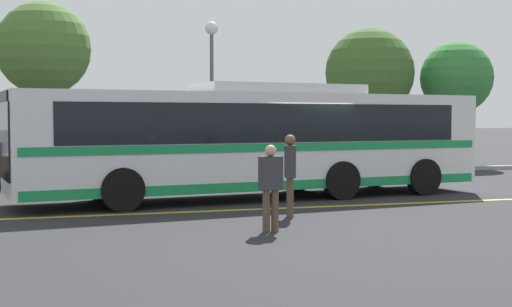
# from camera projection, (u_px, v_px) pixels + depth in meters

# --- Properties ---
(ground_plane) EXTENTS (220.00, 220.00, 0.00)m
(ground_plane) POSITION_uv_depth(u_px,v_px,m) (295.00, 197.00, 19.04)
(ground_plane) COLOR #262628
(lane_strip_0) EXTENTS (32.49, 0.20, 0.01)m
(lane_strip_0) POSITION_uv_depth(u_px,v_px,m) (283.00, 208.00, 16.68)
(lane_strip_0) COLOR gold
(lane_strip_0) RESTS_ON ground_plane
(curb_strip) EXTENTS (40.49, 0.36, 0.15)m
(curb_strip) POSITION_uv_depth(u_px,v_px,m) (198.00, 175.00, 25.58)
(curb_strip) COLOR #99999E
(curb_strip) RESTS_ON ground_plane
(transit_bus) EXTENTS (12.99, 4.17, 3.00)m
(transit_bus) POSITION_uv_depth(u_px,v_px,m) (256.00, 139.00, 18.71)
(transit_bus) COLOR silver
(transit_bus) RESTS_ON ground_plane
(parked_car_1) EXTENTS (4.02, 2.07, 1.39)m
(parked_car_1) POSITION_uv_depth(u_px,v_px,m) (5.00, 163.00, 21.96)
(parked_car_1) COLOR #4C3823
(parked_car_1) RESTS_ON ground_plane
(parked_car_2) EXTENTS (4.35, 2.09, 1.30)m
(parked_car_2) POSITION_uv_depth(u_px,v_px,m) (167.00, 161.00, 23.69)
(parked_car_2) COLOR black
(parked_car_2) RESTS_ON ground_plane
(parked_car_3) EXTENTS (4.33, 2.28, 1.38)m
(parked_car_3) POSITION_uv_depth(u_px,v_px,m) (321.00, 158.00, 25.03)
(parked_car_3) COLOR silver
(parked_car_3) RESTS_ON ground_plane
(pedestrian_0) EXTENTS (0.42, 0.22, 1.62)m
(pedestrian_0) POSITION_uv_depth(u_px,v_px,m) (271.00, 183.00, 13.20)
(pedestrian_0) COLOR brown
(pedestrian_0) RESTS_ON ground_plane
(pedestrian_1) EXTENTS (0.33, 0.46, 1.76)m
(pedestrian_1) POSITION_uv_depth(u_px,v_px,m) (290.00, 170.00, 15.13)
(pedestrian_1) COLOR brown
(pedestrian_1) RESTS_ON ground_plane
(street_lamp) EXTENTS (0.49, 0.49, 5.71)m
(street_lamp) POSITION_uv_depth(u_px,v_px,m) (212.00, 63.00, 26.57)
(street_lamp) COLOR #59595E
(street_lamp) RESTS_ON ground_plane
(tree_1) EXTENTS (3.13, 3.13, 5.44)m
(tree_1) POSITION_uv_depth(u_px,v_px,m) (457.00, 78.00, 30.98)
(tree_1) COLOR #513823
(tree_1) RESTS_ON ground_plane
(tree_2) EXTENTS (3.82, 3.82, 5.96)m
(tree_2) POSITION_uv_depth(u_px,v_px,m) (369.00, 73.00, 30.61)
(tree_2) COLOR #513823
(tree_2) RESTS_ON ground_plane
(tree_3) EXTENTS (3.68, 3.68, 6.68)m
(tree_3) POSITION_uv_depth(u_px,v_px,m) (44.00, 49.00, 27.97)
(tree_3) COLOR #513823
(tree_3) RESTS_ON ground_plane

